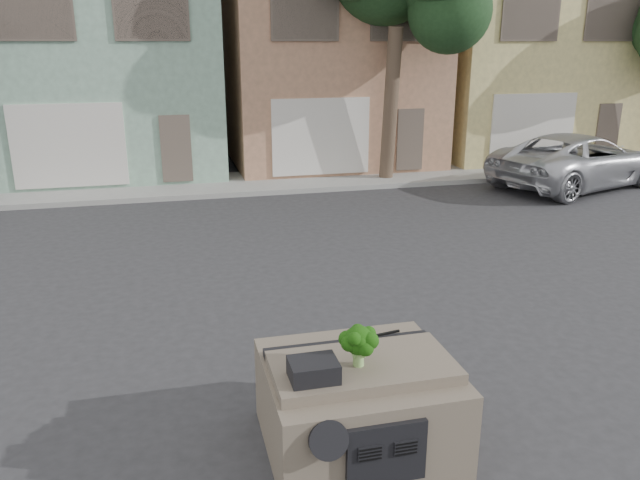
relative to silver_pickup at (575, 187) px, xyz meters
name	(u,v)px	position (x,y,z in m)	size (l,w,h in m)	color
ground_plane	(300,330)	(-10.49, -7.86, 0.00)	(120.00, 120.00, 0.00)	#303033
sidewalk	(229,184)	(-10.49, 2.64, 0.07)	(40.00, 3.00, 0.15)	gray
townhouse_mint	(109,58)	(-13.99, 6.64, 3.77)	(7.20, 8.20, 7.55)	#85AA93
townhouse_tan	(322,57)	(-6.49, 6.64, 3.77)	(7.20, 8.20, 7.55)	#AB7A5C
townhouse_beige	(506,56)	(1.01, 6.64, 3.77)	(7.20, 8.20, 7.55)	#D3C278
silver_pickup	(575,187)	(0.00, 0.00, 0.00)	(2.74, 5.94, 1.65)	silver
tree_near	(393,44)	(-5.49, 1.94, 4.25)	(4.40, 4.00, 8.50)	#1B381B
car_dashboard	(358,401)	(-10.49, -10.86, 0.56)	(2.00, 1.80, 1.12)	#675B4B
instrument_hump	(313,370)	(-11.07, -11.21, 1.22)	(0.48, 0.38, 0.20)	black
wiper_arm	(372,336)	(-10.21, -10.48, 1.13)	(0.70, 0.03, 0.02)	black
broccoli	(359,346)	(-10.56, -11.06, 1.34)	(0.37, 0.37, 0.45)	#133B09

